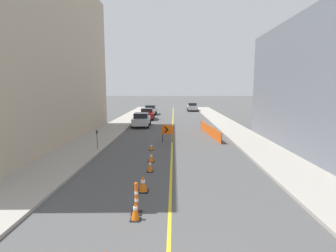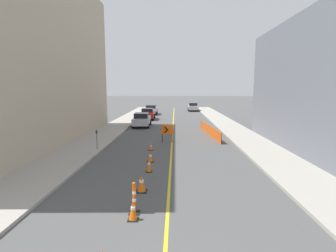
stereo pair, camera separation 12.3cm
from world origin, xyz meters
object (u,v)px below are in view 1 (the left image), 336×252
Objects in this scene: arrow_barricade_primary at (167,130)px; traffic_cone_fifth at (151,157)px; traffic_cone_third at (143,184)px; parking_meter_near_curb at (97,136)px; traffic_cone_farthest at (151,147)px; parked_car_opposite_side at (192,107)px; traffic_cone_fourth at (150,165)px; traffic_cone_second at (135,211)px; delineator_post_front at (136,200)px; parked_car_curb_near at (141,120)px; parked_car_curb_mid at (147,114)px; parked_car_curb_far at (151,110)px.

traffic_cone_fifth is at bearing -96.17° from arrow_barricade_primary.
traffic_cone_third is 8.36m from parking_meter_near_curb.
arrow_barricade_primary reaches higher than traffic_cone_farthest.
traffic_cone_fourth is at bearing -96.45° from parked_car_opposite_side.
arrow_barricade_primary is (0.75, 12.71, 0.65)m from traffic_cone_second.
arrow_barricade_primary is at bearing 81.77° from traffic_cone_fifth.
traffic_cone_fourth is (0.02, 5.09, 0.02)m from traffic_cone_second.
delineator_post_front is at bearing -91.58° from arrow_barricade_primary.
parking_meter_near_curb is at bearing 131.85° from traffic_cone_fourth.
traffic_cone_fifth is 2.99m from traffic_cone_farthest.
traffic_cone_fourth is 0.61× the size of delineator_post_front.
traffic_cone_fourth is at bearing -86.91° from traffic_cone_fifth.
parked_car_curb_near reaches higher than traffic_cone_fourth.
traffic_cone_third is at bearing -89.39° from traffic_cone_fifth.
parked_car_curb_mid reaches higher than arrow_barricade_primary.
parked_car_curb_far is at bearing 86.75° from parking_meter_near_curb.
parked_car_curb_near is (-2.12, 11.57, 0.56)m from traffic_cone_farthest.
parked_car_curb_mid is 18.93m from parking_meter_near_curb.
arrow_barricade_primary reaches higher than delineator_post_front.
traffic_cone_third is 0.51× the size of arrow_barricade_primary.
delineator_post_front is at bearing -89.91° from traffic_cone_third.
parked_car_opposite_side is (7.36, 14.15, 0.00)m from parked_car_curb_mid.
parking_meter_near_curb is (-1.58, -18.86, 0.29)m from parked_car_curb_mid.
traffic_cone_fifth is at bearing 93.09° from traffic_cone_fourth.
parked_car_curb_mid is 3.26× the size of parking_meter_near_curb.
traffic_cone_fifth is 6.50m from delineator_post_front.
traffic_cone_third is 1.02× the size of traffic_cone_fourth.
traffic_cone_second is at bearing -89.33° from traffic_cone_third.
traffic_cone_farthest is at bearing 94.73° from traffic_cone_fifth.
traffic_cone_fourth is 0.50× the size of arrow_barricade_primary.
traffic_cone_second is 0.48× the size of parking_meter_near_curb.
traffic_cone_farthest is 0.11× the size of parked_car_curb_far.
parked_car_curb_mid is (-3.27, 15.84, -0.18)m from arrow_barricade_primary.
traffic_cone_third is 33.28m from parked_car_curb_far.
parking_meter_near_curb is at bearing 113.81° from delineator_post_front.
traffic_cone_second is 0.15× the size of parked_car_opposite_side.
delineator_post_front is 0.26× the size of parked_car_opposite_side.
arrow_barricade_primary reaches higher than traffic_cone_second.
parked_car_curb_near is at bearing 112.00° from arrow_barricade_primary.
arrow_barricade_primary is 0.32× the size of parked_car_curb_far.
parked_car_curb_near is 22.40m from parked_car_opposite_side.
traffic_cone_farthest is at bearing 92.24° from traffic_cone_third.
arrow_barricade_primary is 9.37m from parked_car_curb_near.
parking_meter_near_curb is (-4.07, 9.22, 0.60)m from delineator_post_front.
parked_car_curb_far is (-2.59, 33.18, 0.45)m from traffic_cone_third.
parking_meter_near_curb is (-4.85, -3.02, 0.11)m from arrow_barricade_primary.
traffic_cone_third reaches higher than traffic_cone_farthest.
parked_car_curb_mid is (-2.54, 23.46, 0.45)m from traffic_cone_fourth.
parked_car_curb_near and parked_car_curb_mid have the same top height.
parked_car_curb_near is at bearing 96.47° from traffic_cone_second.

